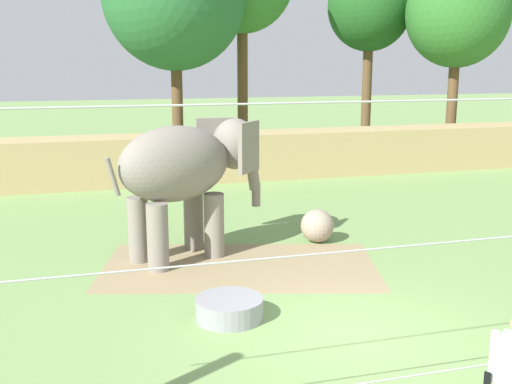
{
  "coord_description": "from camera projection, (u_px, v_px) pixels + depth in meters",
  "views": [
    {
      "loc": [
        -3.85,
        -7.95,
        4.09
      ],
      "look_at": [
        -0.41,
        4.17,
        1.4
      ],
      "focal_mm": 43.27,
      "sensor_mm": 36.0,
      "label": 1
    }
  ],
  "objects": [
    {
      "name": "ground_plane",
      "position": [
        357.0,
        336.0,
        9.36
      ],
      "size": [
        120.0,
        120.0,
        0.0
      ],
      "primitive_type": "plane",
      "color": "#759956"
    },
    {
      "name": "dirt_patch",
      "position": [
        240.0,
        266.0,
        12.52
      ],
      "size": [
        6.11,
        4.38,
        0.01
      ],
      "primitive_type": "cube",
      "rotation": [
        0.0,
        0.0,
        -0.27
      ],
      "color": "#937F5B",
      "rests_on": "ground"
    },
    {
      "name": "embankment_wall",
      "position": [
        198.0,
        157.0,
        21.41
      ],
      "size": [
        36.0,
        1.8,
        1.61
      ],
      "primitive_type": "cube",
      "color": "tan",
      "rests_on": "ground"
    },
    {
      "name": "elephant",
      "position": [
        187.0,
        168.0,
        12.81
      ],
      "size": [
        3.57,
        2.52,
        2.86
      ],
      "color": "gray",
      "rests_on": "ground"
    },
    {
      "name": "enrichment_ball",
      "position": [
        317.0,
        226.0,
        14.13
      ],
      "size": [
        0.77,
        0.77,
        0.77
      ],
      "primitive_type": "sphere",
      "color": "gray",
      "rests_on": "ground"
    },
    {
      "name": "cable_fence",
      "position": [
        460.0,
        264.0,
        6.65
      ],
      "size": [
        12.95,
        0.23,
        3.86
      ],
      "color": "brown",
      "rests_on": "ground"
    },
    {
      "name": "water_tub",
      "position": [
        229.0,
        308.0,
        9.94
      ],
      "size": [
        1.1,
        1.1,
        0.35
      ],
      "color": "gray",
      "rests_on": "ground"
    },
    {
      "name": "tree_far_left",
      "position": [
        458.0,
        14.0,
        25.76
      ],
      "size": [
        4.32,
        4.32,
        8.32
      ],
      "color": "brown",
      "rests_on": "ground"
    },
    {
      "name": "tree_right_of_centre",
      "position": [
        370.0,
        8.0,
        27.59
      ],
      "size": [
        3.77,
        3.77,
        8.45
      ],
      "color": "brown",
      "rests_on": "ground"
    }
  ]
}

